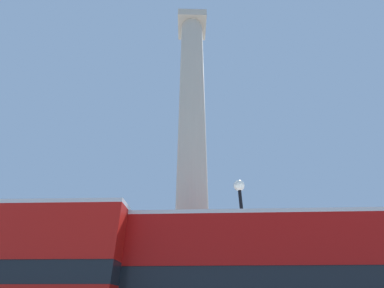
{
  "coord_description": "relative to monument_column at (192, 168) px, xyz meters",
  "views": [
    {
      "loc": [
        -0.33,
        -14.53,
        1.82
      ],
      "look_at": [
        0.0,
        0.0,
        10.83
      ],
      "focal_mm": 24.0,
      "sensor_mm": 36.0,
      "label": 1
    }
  ],
  "objects": [
    {
      "name": "monument_column",
      "position": [
        0.0,
        0.0,
        0.0
      ],
      "size": [
        5.04,
        5.04,
        25.35
      ],
      "color": "#ADA593",
      "rests_on": "ground_plane"
    },
    {
      "name": "bus_b",
      "position": [
        3.71,
        -5.97,
        -6.73
      ],
      "size": [
        11.57,
        3.45,
        4.19
      ],
      "rotation": [
        0.0,
        0.0,
        -0.07
      ],
      "color": "#A80F0C",
      "rests_on": "ground_plane"
    },
    {
      "name": "street_lamp",
      "position": [
        1.94,
        -4.23,
        -5.22
      ],
      "size": [
        0.47,
        0.47,
        6.36
      ],
      "color": "black",
      "rests_on": "ground_plane"
    }
  ]
}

